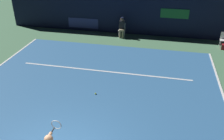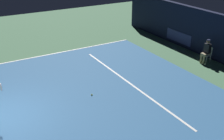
# 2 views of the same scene
# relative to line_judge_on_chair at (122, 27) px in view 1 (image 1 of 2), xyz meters

# --- Properties ---
(ground_plane) EXTENTS (33.33, 33.33, 0.00)m
(ground_plane) POSITION_rel_line_judge_on_chair_xyz_m (-0.01, -6.82, -0.69)
(ground_plane) COLOR #4C7A56
(court_surface) EXTENTS (11.06, 10.34, 0.01)m
(court_surface) POSITION_rel_line_judge_on_chair_xyz_m (-0.01, -6.82, -0.68)
(court_surface) COLOR #336699
(court_surface) RESTS_ON ground
(line_service) EXTENTS (8.63, 0.10, 0.01)m
(line_service) POSITION_rel_line_judge_on_chair_xyz_m (-0.01, -5.02, -0.67)
(line_service) COLOR white
(line_service) RESTS_ON court_surface
(back_wall) EXTENTS (16.71, 0.33, 2.60)m
(back_wall) POSITION_rel_line_judge_on_chair_xyz_m (-0.01, 0.84, 0.61)
(back_wall) COLOR #141933
(back_wall) RESTS_ON ground
(line_judge_on_chair) EXTENTS (0.47, 0.55, 1.32)m
(line_judge_on_chair) POSITION_rel_line_judge_on_chair_xyz_m (0.00, 0.00, 0.00)
(line_judge_on_chair) COLOR white
(line_judge_on_chair) RESTS_ON ground
(courtside_chair_near) EXTENTS (0.45, 0.43, 0.88)m
(courtside_chair_near) POSITION_rel_line_judge_on_chair_xyz_m (6.39, -0.34, -0.18)
(courtside_chair_near) COLOR white
(courtside_chair_near) RESTS_ON ground
(tennis_ball) EXTENTS (0.07, 0.07, 0.07)m
(tennis_ball) POSITION_rel_line_judge_on_chair_xyz_m (0.14, -7.08, -0.64)
(tennis_ball) COLOR #CCE033
(tennis_ball) RESTS_ON court_surface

